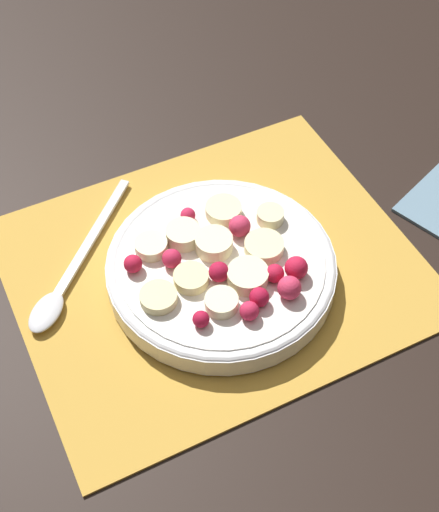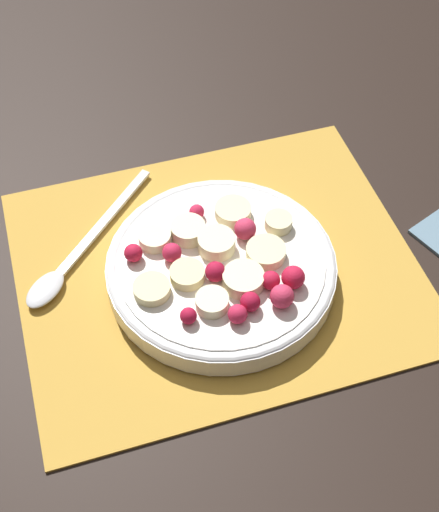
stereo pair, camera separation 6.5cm
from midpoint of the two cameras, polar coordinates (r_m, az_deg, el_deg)
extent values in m
plane|color=black|center=(0.69, -3.13, -1.21)|extent=(3.00, 3.00, 0.00)
cube|color=gold|center=(0.69, -3.14, -1.06)|extent=(0.38, 0.31, 0.01)
cylinder|color=white|center=(0.67, -2.79, -1.31)|extent=(0.22, 0.22, 0.02)
torus|color=white|center=(0.66, -2.81, -0.88)|extent=(0.22, 0.22, 0.01)
cylinder|color=white|center=(0.66, -2.83, -0.64)|extent=(0.19, 0.19, 0.00)
cylinder|color=beige|center=(0.64, -5.20, -1.97)|extent=(0.04, 0.04, 0.01)
cylinder|color=#F4EAB7|center=(0.62, -2.84, -3.92)|extent=(0.04, 0.04, 0.01)
cylinder|color=beige|center=(0.69, -2.38, 3.52)|extent=(0.05, 0.05, 0.01)
cylinder|color=#F4EAB7|center=(0.67, -8.28, 0.61)|extent=(0.04, 0.04, 0.01)
cylinder|color=#F4EAB7|center=(0.66, -3.13, 0.71)|extent=(0.05, 0.05, 0.01)
cylinder|color=#F4EAB7|center=(0.64, -0.65, -1.79)|extent=(0.04, 0.04, 0.01)
cylinder|color=beige|center=(0.66, 0.78, 0.59)|extent=(0.05, 0.05, 0.01)
cylinder|color=beige|center=(0.69, 1.37, 3.07)|extent=(0.04, 0.04, 0.01)
cylinder|color=beige|center=(0.63, -7.86, -3.49)|extent=(0.04, 0.04, 0.01)
cylinder|color=#F4EAB7|center=(0.67, -5.70, 1.55)|extent=(0.05, 0.05, 0.01)
sphere|color=red|center=(0.65, -9.79, -0.79)|extent=(0.02, 0.02, 0.02)
sphere|color=#DB3356|center=(0.63, 2.66, -2.74)|extent=(0.02, 0.02, 0.02)
sphere|color=#B21433|center=(0.64, -2.97, -1.47)|extent=(0.02, 0.02, 0.02)
sphere|color=#D12347|center=(0.61, -0.64, -4.61)|extent=(0.02, 0.02, 0.02)
sphere|color=#D12347|center=(0.69, -5.26, 3.12)|extent=(0.01, 0.01, 0.01)
sphere|color=#D12347|center=(0.65, -6.63, -0.51)|extent=(0.02, 0.02, 0.02)
sphere|color=#B21433|center=(0.61, -4.55, -5.26)|extent=(0.01, 0.01, 0.01)
sphere|color=#DB3356|center=(0.67, -1.15, 2.24)|extent=(0.02, 0.02, 0.02)
sphere|color=#B21433|center=(0.62, 0.20, -3.51)|extent=(0.02, 0.02, 0.02)
sphere|color=red|center=(0.64, 3.28, -1.13)|extent=(0.02, 0.02, 0.02)
sphere|color=red|center=(0.64, 1.53, -1.59)|extent=(0.02, 0.02, 0.02)
cube|color=silver|center=(0.73, -12.60, 1.50)|extent=(0.12, 0.12, 0.00)
ellipsoid|color=silver|center=(0.68, -16.42, -4.51)|extent=(0.05, 0.05, 0.01)
camera|label=1|loc=(0.03, -92.87, -3.57)|focal=50.00mm
camera|label=2|loc=(0.03, 87.13, 3.57)|focal=50.00mm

